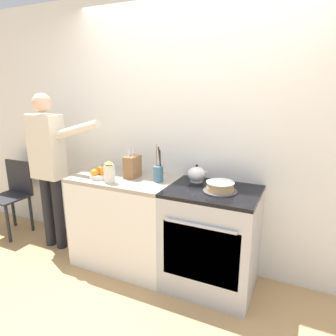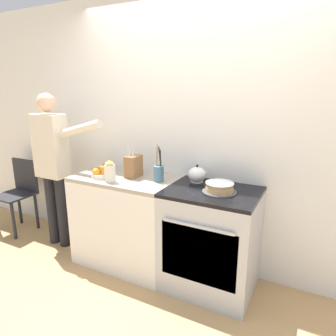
% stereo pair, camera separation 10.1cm
% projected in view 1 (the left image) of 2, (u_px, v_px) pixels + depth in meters
% --- Properties ---
extents(ground_plane, '(16.00, 16.00, 0.00)m').
position_uv_depth(ground_plane, '(171.00, 296.00, 2.57)').
color(ground_plane, tan).
extents(wall_back, '(8.00, 0.04, 2.60)m').
position_uv_depth(wall_back, '(199.00, 136.00, 2.78)').
color(wall_back, silver).
rests_on(wall_back, ground_plane).
extents(counter_cabinet, '(0.99, 0.61, 0.91)m').
position_uv_depth(counter_cabinet, '(126.00, 221.00, 2.98)').
color(counter_cabinet, white).
rests_on(counter_cabinet, ground_plane).
extents(stove_range, '(0.77, 0.64, 0.91)m').
position_uv_depth(stove_range, '(211.00, 239.00, 2.61)').
color(stove_range, '#B7BABF').
rests_on(stove_range, ground_plane).
extents(layer_cake, '(0.28, 0.28, 0.08)m').
position_uv_depth(layer_cake, '(220.00, 187.00, 2.44)').
color(layer_cake, '#4C4C51').
rests_on(layer_cake, stove_range).
extents(tea_kettle, '(0.20, 0.16, 0.16)m').
position_uv_depth(tea_kettle, '(197.00, 174.00, 2.71)').
color(tea_kettle, white).
rests_on(tea_kettle, stove_range).
extents(knife_block, '(0.11, 0.17, 0.29)m').
position_uv_depth(knife_block, '(132.00, 166.00, 2.83)').
color(knife_block, olive).
rests_on(knife_block, counter_cabinet).
extents(utensil_crock, '(0.09, 0.09, 0.34)m').
position_uv_depth(utensil_crock, '(158.00, 173.00, 2.70)').
color(utensil_crock, '#477084').
rests_on(utensil_crock, counter_cabinet).
extents(fruit_bowl, '(0.20, 0.20, 0.11)m').
position_uv_depth(fruit_bowl, '(100.00, 174.00, 2.81)').
color(fruit_bowl, silver).
rests_on(fruit_bowl, counter_cabinet).
extents(milk_carton, '(0.07, 0.07, 0.20)m').
position_uv_depth(milk_carton, '(109.00, 172.00, 2.66)').
color(milk_carton, white).
rests_on(milk_carton, counter_cabinet).
extents(person_baker, '(0.94, 0.20, 1.68)m').
position_uv_depth(person_baker, '(48.00, 159.00, 3.13)').
color(person_baker, black).
rests_on(person_baker, ground_plane).
extents(dining_chair, '(0.40, 0.40, 0.88)m').
position_uv_depth(dining_chair, '(14.00, 192.00, 3.63)').
color(dining_chair, '#232328').
rests_on(dining_chair, ground_plane).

